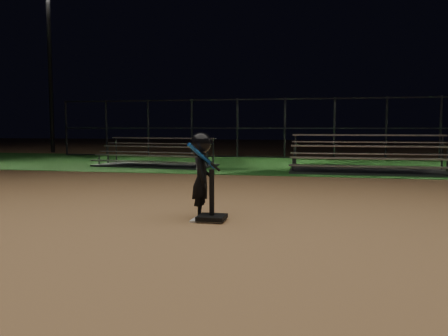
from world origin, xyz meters
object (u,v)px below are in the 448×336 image
bleacher_right (368,165)px  light_pole_left (49,54)px  home_plate (209,219)px  batting_tee (212,211)px  child_batter (201,173)px  bleacher_left (155,160)px

bleacher_right → light_pole_left: size_ratio=0.53×
home_plate → batting_tee: size_ratio=0.64×
home_plate → child_batter: (-0.14, 0.09, 0.64)m
home_plate → child_batter: size_ratio=0.36×
bleacher_right → light_pole_left: bearing=153.3°
batting_tee → bleacher_left: bleacher_left is taller
bleacher_left → light_pole_left: 11.55m
child_batter → light_pole_left: (-11.86, 14.85, 4.29)m
child_batter → bleacher_right: 8.08m
light_pole_left → home_plate: bearing=-51.2°
batting_tee → bleacher_left: size_ratio=0.17×
batting_tee → light_pole_left: 19.84m
home_plate → bleacher_left: (-3.89, 8.23, 0.18)m
home_plate → light_pole_left: size_ratio=0.05×
home_plate → bleacher_right: (2.85, 7.58, 0.21)m
home_plate → bleacher_right: bleacher_right is taller
home_plate → bleacher_right: size_ratio=0.10×
child_batter → bleacher_left: size_ratio=0.31×
light_pole_left → child_batter: bearing=-51.4°
batting_tee → light_pole_left: bearing=128.8°
home_plate → batting_tee: 0.16m
bleacher_left → light_pole_left: (-8.11, 6.71, 4.75)m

